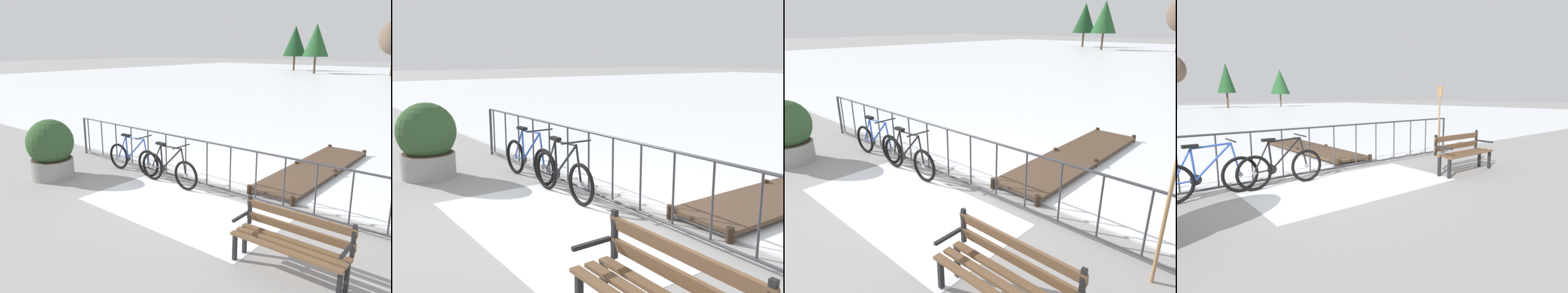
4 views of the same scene
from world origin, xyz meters
TOP-DOWN VIEW (x-y plane):
  - ground_plane at (0.00, 0.00)m, footprint 160.00×160.00m
  - snow_patch at (0.28, -1.20)m, footprint 3.87×1.96m
  - railing_fence at (0.00, 0.00)m, footprint 9.06×0.06m
  - bicycle_near_railing at (-0.81, -0.38)m, footprint 1.71×0.52m
  - bicycle_second at (-2.08, -0.31)m, footprint 1.71×0.52m
  - park_bench at (2.90, -1.83)m, footprint 1.60×0.48m
  - planter_with_shrub at (-3.29, -1.78)m, footprint 1.08×1.08m

SIDE VIEW (x-z plane):
  - ground_plane at x=0.00m, z-range 0.00..0.00m
  - snow_patch at x=0.28m, z-range 0.00..0.01m
  - bicycle_near_railing at x=-0.81m, z-range -0.12..0.86m
  - bicycle_second at x=-2.08m, z-range -0.12..0.86m
  - park_bench at x=2.90m, z-range 0.07..0.96m
  - railing_fence at x=0.00m, z-range 0.02..1.09m
  - planter_with_shrub at x=-3.29m, z-range -0.01..1.40m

